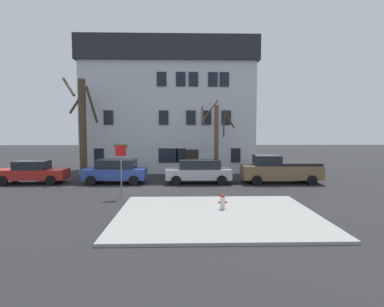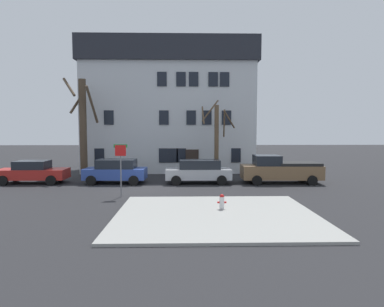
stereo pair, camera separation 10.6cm
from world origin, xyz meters
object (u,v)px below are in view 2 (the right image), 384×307
object	(u,v)px
fire_hydrant	(222,201)
bicycle_leaning	(103,172)
tree_bare_near	(83,125)
pickup_truck_brown	(280,170)
car_silver_wagon	(199,171)
street_sign_pole	(121,160)
car_red_sedan	(33,172)
building_main	(170,107)
tree_bare_mid	(216,138)
car_blue_wagon	(116,171)

from	to	relation	value
fire_hydrant	bicycle_leaning	xyz separation A→B (m)	(-8.24, 11.10, -0.11)
tree_bare_near	fire_hydrant	distance (m)	15.04
pickup_truck_brown	bicycle_leaning	distance (m)	13.67
car_silver_wagon	bicycle_leaning	xyz separation A→B (m)	(-7.53, 3.20, -0.50)
pickup_truck_brown	bicycle_leaning	world-z (taller)	pickup_truck_brown
fire_hydrant	street_sign_pole	bearing A→B (deg)	147.38
car_red_sedan	fire_hydrant	bearing A→B (deg)	-33.30
building_main	tree_bare_mid	xyz separation A→B (m)	(3.88, -5.80, -2.77)
car_blue_wagon	bicycle_leaning	world-z (taller)	car_blue_wagon
tree_bare_near	street_sign_pole	bearing A→B (deg)	-59.66
bicycle_leaning	car_silver_wagon	bearing A→B (deg)	-23.06
car_blue_wagon	car_silver_wagon	distance (m)	5.85
tree_bare_mid	building_main	bearing A→B (deg)	123.76
fire_hydrant	car_silver_wagon	bearing A→B (deg)	95.18
building_main	tree_bare_near	xyz separation A→B (m)	(-6.58, -5.32, -1.83)
fire_hydrant	tree_bare_mid	bearing A→B (deg)	85.78
car_silver_wagon	street_sign_pole	xyz separation A→B (m)	(-4.57, -4.52, 1.19)
car_red_sedan	street_sign_pole	distance (m)	8.69
building_main	car_silver_wagon	world-z (taller)	building_main
fire_hydrant	car_red_sedan	bearing A→B (deg)	146.70
car_red_sedan	street_sign_pole	size ratio (longest dim) A/B	1.61
pickup_truck_brown	tree_bare_near	bearing A→B (deg)	168.56
fire_hydrant	street_sign_pole	world-z (taller)	street_sign_pole
bicycle_leaning	street_sign_pole	bearing A→B (deg)	-69.05
tree_bare_near	fire_hydrant	bearing A→B (deg)	-48.38
building_main	pickup_truck_brown	bearing A→B (deg)	-45.51
car_silver_wagon	car_blue_wagon	bearing A→B (deg)	178.60
car_silver_wagon	fire_hydrant	size ratio (longest dim) A/B	6.57
pickup_truck_brown	car_blue_wagon	bearing A→B (deg)	179.43
street_sign_pole	tree_bare_near	bearing A→B (deg)	120.34
car_silver_wagon	pickup_truck_brown	bearing A→B (deg)	0.28
car_blue_wagon	bicycle_leaning	xyz separation A→B (m)	(-1.68, 3.06, -0.52)
car_red_sedan	car_silver_wagon	bearing A→B (deg)	-1.32
pickup_truck_brown	tree_bare_mid	bearing A→B (deg)	149.71
tree_bare_near	fire_hydrant	xyz separation A→B (m)	(9.69, -10.91, -3.64)
building_main	street_sign_pole	distance (m)	13.59
car_silver_wagon	fire_hydrant	distance (m)	7.94
car_blue_wagon	car_silver_wagon	bearing A→B (deg)	-1.40
tree_bare_mid	car_red_sedan	xyz separation A→B (m)	(-13.20, -2.26, -2.36)
pickup_truck_brown	street_sign_pole	xyz separation A→B (m)	(-10.33, -4.54, 1.11)
car_blue_wagon	street_sign_pole	distance (m)	4.97
tree_bare_near	fire_hydrant	world-z (taller)	tree_bare_near
building_main	car_silver_wagon	xyz separation A→B (m)	(2.39, -8.33, -5.08)
car_silver_wagon	bicycle_leaning	world-z (taller)	car_silver_wagon
tree_bare_near	car_blue_wagon	size ratio (longest dim) A/B	1.81
tree_bare_mid	car_silver_wagon	world-z (taller)	tree_bare_mid
tree_bare_mid	fire_hydrant	distance (m)	10.79
car_silver_wagon	pickup_truck_brown	size ratio (longest dim) A/B	0.82
tree_bare_near	car_silver_wagon	xyz separation A→B (m)	(8.97, -3.01, -3.25)
tree_bare_near	car_red_sedan	size ratio (longest dim) A/B	1.64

